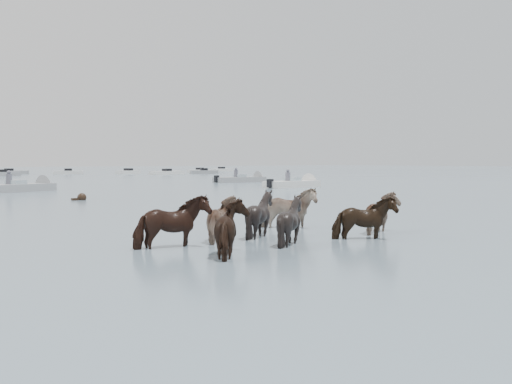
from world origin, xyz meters
TOP-DOWN VIEW (x-y plane):
  - ground at (0.00, 0.00)m, footprint 400.00×400.00m
  - pony_herd at (0.65, 1.84)m, footprint 7.43×4.64m
  - swimming_pony at (1.98, 18.75)m, footprint 0.72×0.44m
  - motorboat_c at (2.22, 29.03)m, footprint 5.49×3.41m
  - motorboat_d at (19.83, 23.33)m, footprint 5.12×2.11m
  - motorboat_e at (22.79, 33.99)m, footprint 5.41×1.96m

SIDE VIEW (x-z plane):
  - ground at x=0.00m, z-range 0.00..0.00m
  - swimming_pony at x=1.98m, z-range -0.12..0.32m
  - motorboat_c at x=2.22m, z-range -0.73..1.19m
  - motorboat_e at x=22.79m, z-range -0.73..1.19m
  - motorboat_d at x=19.83m, z-range -0.73..1.19m
  - pony_herd at x=0.65m, z-range -0.26..1.13m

